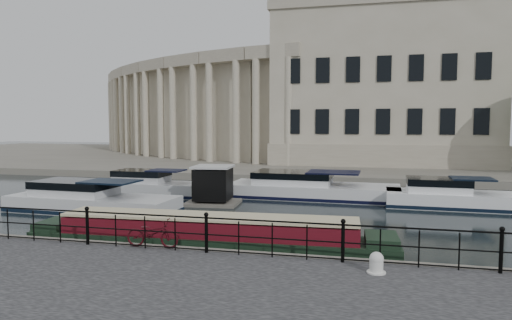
{
  "coord_description": "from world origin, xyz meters",
  "views": [
    {
      "loc": [
        4.55,
        -14.87,
        4.4
      ],
      "look_at": [
        0.5,
        2.0,
        3.0
      ],
      "focal_mm": 32.0,
      "sensor_mm": 36.0,
      "label": 1
    }
  ],
  "objects": [
    {
      "name": "railing",
      "position": [
        0.0,
        -2.25,
        1.2
      ],
      "size": [
        24.14,
        0.14,
        1.22
      ],
      "color": "black",
      "rests_on": "near_quay"
    },
    {
      "name": "far_bank",
      "position": [
        0.0,
        39.0,
        0.28
      ],
      "size": [
        120.0,
        42.0,
        0.55
      ],
      "primitive_type": "cube",
      "color": "#6B665B",
      "rests_on": "ground_plane"
    },
    {
      "name": "cabin_cruisers",
      "position": [
        -1.48,
        9.61,
        0.37
      ],
      "size": [
        25.63,
        10.28,
        1.99
      ],
      "color": "silver",
      "rests_on": "ground_plane"
    },
    {
      "name": "bicycle",
      "position": [
        -1.82,
        -2.1,
        0.99
      ],
      "size": [
        1.72,
        0.66,
        0.89
      ],
      "primitive_type": "imported",
      "rotation": [
        0.0,
        0.0,
        1.61
      ],
      "color": "#400B11",
      "rests_on": "near_quay"
    },
    {
      "name": "narrowboat",
      "position": [
        -0.77,
        0.02,
        0.37
      ],
      "size": [
        13.09,
        2.31,
        1.48
      ],
      "rotation": [
        0.0,
        0.0,
        0.04
      ],
      "color": "black",
      "rests_on": "ground_plane"
    },
    {
      "name": "harbour_hut",
      "position": [
        -3.46,
        8.49,
        0.95
      ],
      "size": [
        2.96,
        2.53,
        2.17
      ],
      "rotation": [
        0.0,
        0.0,
        0.08
      ],
      "color": "#6B665B",
      "rests_on": "ground_plane"
    },
    {
      "name": "civic_building",
      "position": [
        -1.0,
        34.71,
        7.04
      ],
      "size": [
        53.55,
        31.84,
        16.85
      ],
      "color": "#ADA38C",
      "rests_on": "far_bank"
    },
    {
      "name": "mooring_bollard",
      "position": [
        4.89,
        -2.98,
        0.81
      ],
      "size": [
        0.49,
        0.49,
        0.55
      ],
      "color": "silver",
      "rests_on": "near_quay"
    },
    {
      "name": "ground_plane",
      "position": [
        0.0,
        0.0,
        0.0
      ],
      "size": [
        160.0,
        160.0,
        0.0
      ],
      "primitive_type": "plane",
      "color": "black",
      "rests_on": "ground"
    }
  ]
}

